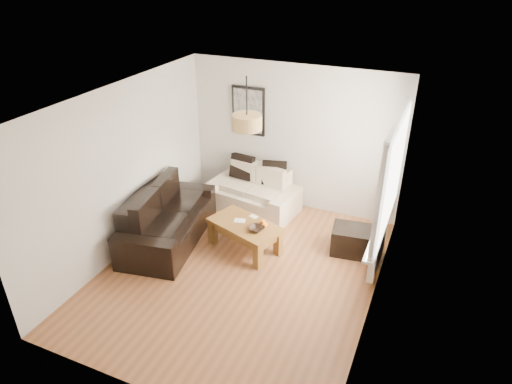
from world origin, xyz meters
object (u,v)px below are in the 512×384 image
at_px(coffee_table, 245,236).
at_px(ottoman, 356,241).
at_px(sofa_leather, 168,217).
at_px(loveseat_cream, 254,190).

bearing_deg(coffee_table, ottoman, 19.72).
bearing_deg(sofa_leather, ottoman, -83.77).
bearing_deg(ottoman, coffee_table, -160.28).
bearing_deg(sofa_leather, coffee_table, -88.30).
distance_m(loveseat_cream, sofa_leather, 1.70).
relative_size(sofa_leather, coffee_table, 1.77).
relative_size(loveseat_cream, coffee_table, 1.39).
height_order(loveseat_cream, sofa_leather, sofa_leather).
bearing_deg(loveseat_cream, ottoman, -8.06).
bearing_deg(ottoman, loveseat_cream, 163.20).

